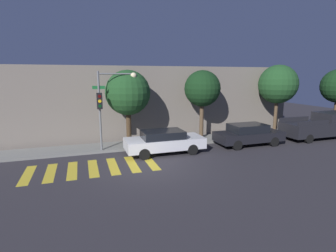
{
  "coord_description": "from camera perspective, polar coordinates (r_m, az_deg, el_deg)",
  "views": [
    {
      "loc": [
        -2.99,
        -11.9,
        4.45
      ],
      "look_at": [
        1.67,
        2.1,
        1.6
      ],
      "focal_mm": 28.0,
      "sensor_mm": 36.0,
      "label": 1
    }
  ],
  "objects": [
    {
      "name": "building_row",
      "position": [
        20.82,
        -10.13,
        5.51
      ],
      "size": [
        26.0,
        6.0,
        5.09
      ],
      "primitive_type": "cube",
      "color": "slate",
      "rests_on": "ground"
    },
    {
      "name": "sidewalk",
      "position": [
        16.96,
        -7.65,
        -4.14
      ],
      "size": [
        26.0,
        2.01,
        0.14
      ],
      "primitive_type": "cube",
      "color": "slate",
      "rests_on": "ground"
    },
    {
      "name": "traffic_light_pole",
      "position": [
        15.39,
        -12.87,
        6.15
      ],
      "size": [
        2.53,
        0.56,
        4.69
      ],
      "color": "slate",
      "rests_on": "ground"
    },
    {
      "name": "sedan_middle",
      "position": [
        17.68,
        17.09,
        -1.71
      ],
      "size": [
        4.37,
        1.79,
        1.39
      ],
      "color": "black",
      "rests_on": "ground"
    },
    {
      "name": "ground_plane",
      "position": [
        13.05,
        -4.1,
        -9.03
      ],
      "size": [
        60.0,
        60.0,
        0.0
      ],
      "primitive_type": "plane",
      "color": "#2D2B30"
    },
    {
      "name": "sedan_near_corner",
      "position": [
        15.15,
        -0.84,
        -3.33
      ],
      "size": [
        4.53,
        1.83,
        1.35
      ],
      "color": "silver",
      "rests_on": "ground"
    },
    {
      "name": "crosswalk",
      "position": [
        13.46,
        -15.98,
        -8.81
      ],
      "size": [
        6.22,
        2.6,
        0.0
      ],
      "color": "gold",
      "rests_on": "ground"
    },
    {
      "name": "pickup_truck",
      "position": [
        21.69,
        30.25,
        0.06
      ],
      "size": [
        5.21,
        1.97,
        1.84
      ],
      "color": "black",
      "rests_on": "ground"
    },
    {
      "name": "tree_near_corner",
      "position": [
        16.46,
        -8.74,
        7.1
      ],
      "size": [
        2.78,
        2.78,
        4.8
      ],
      "color": "#42301E",
      "rests_on": "ground"
    },
    {
      "name": "tree_far_end",
      "position": [
        21.46,
        22.81,
        8.33
      ],
      "size": [
        2.87,
        2.87,
        5.25
      ],
      "color": "brown",
      "rests_on": "ground"
    },
    {
      "name": "tree_midblock",
      "position": [
        18.01,
        7.48,
        8.0
      ],
      "size": [
        2.45,
        2.45,
        4.81
      ],
      "color": "brown",
      "rests_on": "ground"
    }
  ]
}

